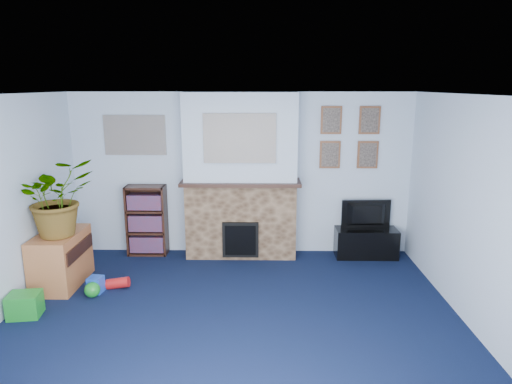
{
  "coord_description": "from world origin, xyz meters",
  "views": [
    {
      "loc": [
        0.32,
        -4.4,
        2.49
      ],
      "look_at": [
        0.24,
        0.95,
        1.24
      ],
      "focal_mm": 32.0,
      "sensor_mm": 36.0,
      "label": 1
    }
  ],
  "objects_px": {
    "tv_stand": "(366,242)",
    "sideboard": "(61,258)",
    "bookshelf": "(147,222)",
    "television": "(367,215)"
  },
  "relations": [
    {
      "from": "tv_stand",
      "to": "sideboard",
      "type": "xyz_separation_m",
      "value": [
        -4.09,
        -1.03,
        0.12
      ]
    },
    {
      "from": "tv_stand",
      "to": "bookshelf",
      "type": "relative_size",
      "value": 0.86
    },
    {
      "from": "sideboard",
      "to": "bookshelf",
      "type": "bearing_deg",
      "value": 53.13
    },
    {
      "from": "television",
      "to": "bookshelf",
      "type": "xyz_separation_m",
      "value": [
        -3.26,
        0.06,
        -0.13
      ]
    },
    {
      "from": "bookshelf",
      "to": "tv_stand",
      "type": "bearing_deg",
      "value": -1.34
    },
    {
      "from": "bookshelf",
      "to": "sideboard",
      "type": "bearing_deg",
      "value": -126.87
    },
    {
      "from": "tv_stand",
      "to": "sideboard",
      "type": "relative_size",
      "value": 1.03
    },
    {
      "from": "tv_stand",
      "to": "bookshelf",
      "type": "xyz_separation_m",
      "value": [
        -3.26,
        0.08,
        0.28
      ]
    },
    {
      "from": "tv_stand",
      "to": "bookshelf",
      "type": "distance_m",
      "value": 3.27
    },
    {
      "from": "tv_stand",
      "to": "bookshelf",
      "type": "height_order",
      "value": "bookshelf"
    }
  ]
}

